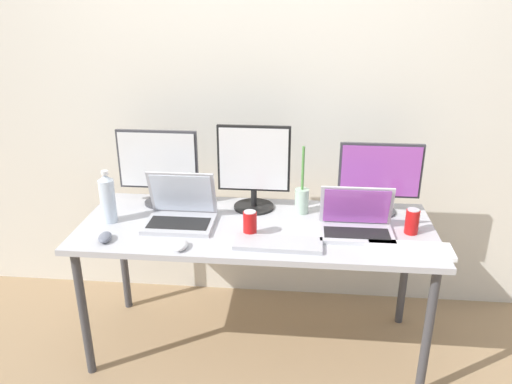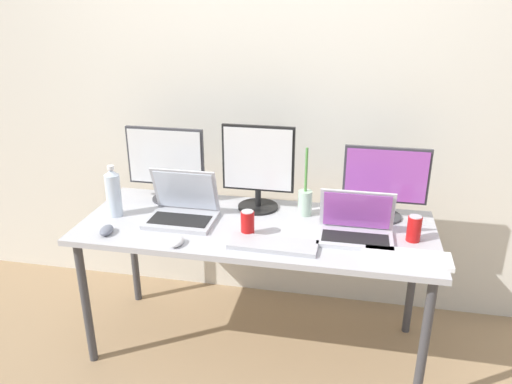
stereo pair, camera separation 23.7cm
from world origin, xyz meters
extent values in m
plane|color=#9E7F5B|center=(0.00, 0.00, 0.00)|extent=(16.00, 16.00, 0.00)
cube|color=silver|center=(0.00, 0.59, 1.30)|extent=(7.00, 0.08, 2.60)
cylinder|color=#424247|center=(-0.83, -0.29, 0.35)|extent=(0.04, 0.04, 0.71)
cylinder|color=#424247|center=(0.83, -0.29, 0.35)|extent=(0.04, 0.04, 0.71)
cylinder|color=#424247|center=(-0.83, 0.29, 0.35)|extent=(0.04, 0.04, 0.71)
cylinder|color=#424247|center=(0.83, 0.29, 0.35)|extent=(0.04, 0.04, 0.71)
cube|color=#B7B7BC|center=(0.00, 0.00, 0.72)|extent=(1.78, 0.70, 0.03)
cylinder|color=#38383D|center=(-0.55, 0.23, 0.75)|extent=(0.18, 0.18, 0.01)
cylinder|color=#38383D|center=(-0.55, 0.23, 0.79)|extent=(0.03, 0.03, 0.08)
cube|color=#38383D|center=(-0.55, 0.23, 0.99)|extent=(0.44, 0.02, 0.32)
cube|color=white|center=(-0.55, 0.22, 0.99)|extent=(0.41, 0.01, 0.30)
cylinder|color=black|center=(-0.03, 0.22, 0.75)|extent=(0.22, 0.22, 0.01)
cylinder|color=black|center=(-0.03, 0.22, 0.80)|extent=(0.03, 0.03, 0.09)
cube|color=black|center=(-0.03, 0.22, 1.02)|extent=(0.38, 0.02, 0.36)
cube|color=white|center=(-0.03, 0.20, 1.02)|extent=(0.36, 0.01, 0.33)
cylinder|color=#38383D|center=(0.63, 0.22, 0.75)|extent=(0.20, 0.20, 0.01)
cylinder|color=#38383D|center=(0.63, 0.22, 0.79)|extent=(0.03, 0.03, 0.08)
cube|color=#38383D|center=(0.63, 0.22, 0.97)|extent=(0.43, 0.02, 0.29)
cube|color=#A54CB2|center=(0.63, 0.21, 0.97)|extent=(0.40, 0.01, 0.27)
cube|color=#B7B7BC|center=(-0.38, -0.04, 0.75)|extent=(0.34, 0.26, 0.02)
cube|color=black|center=(-0.38, -0.06, 0.76)|extent=(0.30, 0.14, 0.00)
cube|color=#B7B7BC|center=(-0.38, 0.05, 0.88)|extent=(0.34, 0.10, 0.25)
cube|color=silver|center=(-0.38, 0.04, 0.88)|extent=(0.31, 0.08, 0.22)
cube|color=silver|center=(0.49, -0.07, 0.75)|extent=(0.35, 0.21, 0.02)
cube|color=black|center=(0.49, -0.09, 0.76)|extent=(0.31, 0.12, 0.00)
cube|color=silver|center=(0.49, 0.01, 0.86)|extent=(0.35, 0.06, 0.21)
cube|color=#A54CB2|center=(0.49, 0.00, 0.86)|extent=(0.32, 0.05, 0.19)
cube|color=#B2B2B7|center=(0.12, -0.21, 0.75)|extent=(0.41, 0.15, 0.02)
cube|color=white|center=(0.73, -0.21, 0.75)|extent=(0.37, 0.16, 0.02)
ellipsoid|color=silver|center=(-0.32, -0.28, 0.76)|extent=(0.07, 0.11, 0.03)
ellipsoid|color=slate|center=(-0.69, -0.24, 0.76)|extent=(0.07, 0.11, 0.04)
cylinder|color=silver|center=(-0.75, -0.03, 0.85)|extent=(0.08, 0.08, 0.23)
cone|color=silver|center=(-0.75, -0.03, 0.98)|extent=(0.07, 0.07, 0.03)
cylinder|color=white|center=(-0.75, -0.03, 1.01)|extent=(0.04, 0.04, 0.02)
cylinder|color=red|center=(0.76, -0.02, 0.80)|extent=(0.07, 0.07, 0.12)
cylinder|color=silver|center=(0.76, -0.02, 0.86)|extent=(0.06, 0.06, 0.00)
cylinder|color=red|center=(-0.02, -0.12, 0.80)|extent=(0.07, 0.07, 0.12)
cylinder|color=silver|center=(-0.02, -0.12, 0.86)|extent=(0.06, 0.06, 0.00)
cylinder|color=#B2D1B7|center=(0.23, 0.18, 0.81)|extent=(0.07, 0.07, 0.13)
cylinder|color=#519342|center=(0.23, 0.18, 0.99)|extent=(0.01, 0.01, 0.23)
camera|label=1|loc=(0.21, -2.26, 1.84)|focal=35.00mm
camera|label=2|loc=(0.45, -2.23, 1.84)|focal=35.00mm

